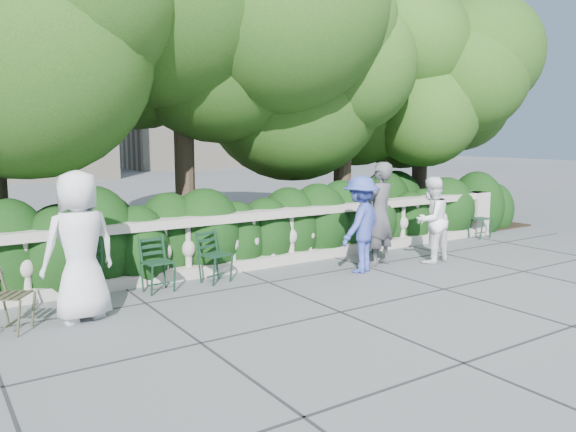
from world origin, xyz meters
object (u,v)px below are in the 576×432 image
chair_f (485,239)px  chair_weathered (25,332)px  chair_d (222,284)px  person_casual_man (431,220)px  chair_c (163,294)px  chair_e (381,258)px  person_older_blue (361,224)px  chair_a (88,302)px  person_businessman (80,246)px  person_woman_grey (379,214)px

chair_f → chair_weathered: 9.62m
chair_d → person_casual_man: (3.87, -0.74, 0.78)m
chair_weathered → person_casual_man: size_ratio=0.54×
chair_c → chair_e: size_ratio=1.00×
person_older_blue → chair_d: bearing=-37.2°
chair_c → chair_e: 4.36m
chair_a → person_businessman: bearing=-89.4°
chair_d → person_woman_grey: person_woman_grey is taller
chair_d → person_casual_man: size_ratio=0.54×
chair_a → person_casual_man: person_casual_man is taller
chair_f → person_businessman: size_ratio=0.44×
chair_f → person_casual_man: person_casual_man is taller
chair_f → person_casual_man: size_ratio=0.54×
chair_d → person_businessman: size_ratio=0.44×
chair_e → person_older_blue: size_ratio=0.51×
chair_c → person_woman_grey: size_ratio=0.46×
person_businessman → person_casual_man: size_ratio=1.21×
chair_weathered → chair_d: bearing=-43.3°
chair_f → person_businessman: person_businessman is taller
person_businessman → chair_a: bearing=-118.3°
chair_d → chair_a: bearing=160.1°
person_woman_grey → chair_c: bearing=-18.0°
chair_c → person_casual_man: bearing=-13.1°
person_woman_grey → person_older_blue: bearing=6.1°
chair_f → person_older_blue: (-4.32, -0.75, 0.82)m
chair_c → chair_e: bearing=-4.1°
chair_c → person_woman_grey: bearing=-9.8°
chair_weathered → person_older_blue: person_older_blue is taller
chair_c → person_older_blue: 3.45m
chair_c → person_businessman: person_businessman is taller
chair_a → chair_f: size_ratio=1.00×
chair_f → person_woman_grey: (-3.71, -0.54, 0.92)m
chair_e → person_businessman: bearing=168.2°
chair_c → chair_weathered: same height
person_woman_grey → person_casual_man: bearing=145.6°
chair_d → chair_e: 3.39m
chair_a → chair_c: size_ratio=1.00×
chair_c → person_older_blue: (3.30, -0.57, 0.82)m
chair_a → chair_e: same height
chair_d → chair_e: size_ratio=1.00×
chair_e → chair_weathered: size_ratio=1.00×
person_casual_man → person_older_blue: (-1.54, 0.16, 0.04)m
chair_e → chair_weathered: 6.35m
chair_c → chair_f: size_ratio=1.00×
person_woman_grey → person_older_blue: person_woman_grey is taller
chair_f → person_businessman: 8.97m
chair_weathered → person_woman_grey: (5.87, 0.28, 0.92)m
chair_f → person_casual_man: bearing=-164.0°
person_businessman → person_older_blue: bearing=169.8°
person_casual_man → chair_c: bearing=-15.8°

